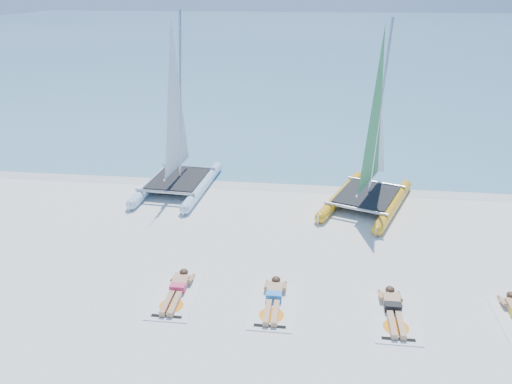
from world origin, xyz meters
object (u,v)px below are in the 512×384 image
Objects in this scene: towel_a at (175,297)px; sunbather_b at (274,297)px; sunbather_a at (177,289)px; sunbather_c at (393,308)px; catamaran_blue at (176,138)px; towel_b at (273,306)px; catamaran_yellow at (375,146)px; towel_c at (394,318)px.

sunbather_b is at bearing 3.15° from towel_a.
sunbather_a and sunbather_c have the same top height.
catamaran_blue is 3.37× the size of towel_a.
towel_a is 1.07× the size of sunbather_a.
towel_a is at bearing 178.42° from towel_b.
sunbather_b reaches higher than towel_a.
sunbather_c is (-0.04, -6.38, -1.81)m from catamaran_yellow.
catamaran_blue is at bearing 135.19° from sunbather_c.
sunbather_c is at bearing 1.93° from towel_b.
catamaran_yellow is 7.28m from towel_b.
catamaran_blue is 3.37× the size of towel_c.
sunbather_a reaches higher than towel_a.
catamaran_yellow reaches higher than sunbather_c.
towel_b is at bearing -55.34° from catamaran_blue.
towel_c is at bearing -2.12° from towel_b.
catamaran_blue is 9.66m from sunbather_c.
catamaran_blue is at bearing 134.38° from towel_c.
towel_c is (6.74, -6.89, -1.85)m from catamaran_blue.
towel_b is (2.32, -0.06, 0.00)m from towel_a.
sunbather_c is (0.00, 0.19, 0.11)m from towel_c.
sunbather_b is (4.03, -6.59, -1.74)m from catamaran_blue.
catamaran_blue is 3.62× the size of sunbather_a.
catamaran_yellow is 3.54× the size of sunbather_b.
towel_a is at bearing -71.80° from catamaran_blue.
towel_c is at bearing -4.05° from sunbather_a.
towel_a is 1.00× the size of towel_c.
sunbather_c reaches higher than towel_b.
catamaran_yellow is 8.39m from towel_a.
catamaran_blue is at bearing -162.35° from catamaran_yellow.
sunbather_b is at bearing -54.61° from catamaran_blue.
catamaran_blue reaches higher than sunbather_a.
sunbather_c is at bearing -40.84° from catamaran_blue.
sunbather_a is at bearing 178.13° from sunbather_c.
sunbather_b is (-0.00, 0.19, 0.11)m from towel_b.
sunbather_a is at bearing -108.89° from catamaran_yellow.
towel_b is 1.00× the size of towel_c.
catamaran_blue is 9.81m from towel_c.
towel_a and towel_b have the same top height.
catamaran_blue is at bearing 104.22° from towel_a.
catamaran_blue is at bearing 121.42° from sunbather_b.
catamaran_yellow is 8.22m from sunbather_a.
sunbather_c is (2.71, 0.09, 0.11)m from towel_b.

